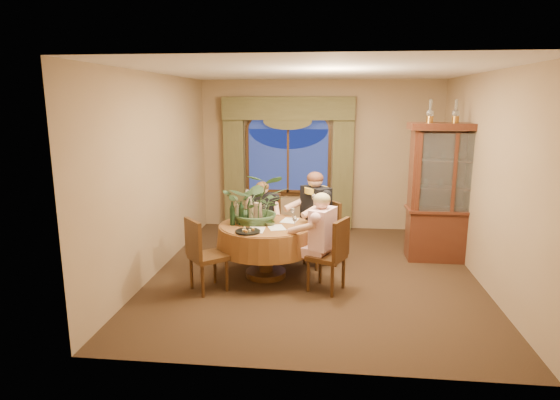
# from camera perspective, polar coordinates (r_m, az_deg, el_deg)

# --- Properties ---
(floor) EXTENTS (5.00, 5.00, 0.00)m
(floor) POSITION_cam_1_polar(r_m,az_deg,el_deg) (6.81, 4.17, -8.86)
(floor) COLOR black
(floor) RESTS_ON ground
(wall_back) EXTENTS (4.50, 0.00, 4.50)m
(wall_back) POSITION_cam_1_polar(r_m,az_deg,el_deg) (8.92, 4.89, 5.41)
(wall_back) COLOR olive
(wall_back) RESTS_ON ground
(wall_right) EXTENTS (0.00, 5.00, 5.00)m
(wall_right) POSITION_cam_1_polar(r_m,az_deg,el_deg) (6.76, 23.81, 2.29)
(wall_right) COLOR olive
(wall_right) RESTS_ON ground
(ceiling) EXTENTS (5.00, 5.00, 0.00)m
(ceiling) POSITION_cam_1_polar(r_m,az_deg,el_deg) (6.37, 4.57, 15.38)
(ceiling) COLOR white
(ceiling) RESTS_ON wall_back
(window) EXTENTS (1.62, 0.10, 1.32)m
(window) POSITION_cam_1_polar(r_m,az_deg,el_deg) (8.89, 0.99, 4.79)
(window) COLOR navy
(window) RESTS_ON wall_back
(arched_transom) EXTENTS (1.60, 0.06, 0.44)m
(arched_transom) POSITION_cam_1_polar(r_m,az_deg,el_deg) (8.83, 1.01, 9.81)
(arched_transom) COLOR navy
(arched_transom) RESTS_ON wall_back
(drapery_left) EXTENTS (0.38, 0.14, 2.32)m
(drapery_left) POSITION_cam_1_polar(r_m,az_deg,el_deg) (9.01, -5.60, 4.06)
(drapery_left) COLOR #464324
(drapery_left) RESTS_ON floor
(drapery_right) EXTENTS (0.38, 0.14, 2.32)m
(drapery_right) POSITION_cam_1_polar(r_m,az_deg,el_deg) (8.83, 7.64, 3.84)
(drapery_right) COLOR #464324
(drapery_right) RESTS_ON floor
(swag_valance) EXTENTS (2.45, 0.16, 0.42)m
(swag_valance) POSITION_cam_1_polar(r_m,az_deg,el_deg) (8.74, 0.96, 11.10)
(swag_valance) COLOR #464324
(swag_valance) RESTS_ON wall_back
(dining_table) EXTENTS (1.67, 1.67, 0.75)m
(dining_table) POSITION_cam_1_polar(r_m,az_deg,el_deg) (6.56, -1.75, -6.16)
(dining_table) COLOR maroon
(dining_table) RESTS_ON floor
(china_cabinet) EXTENTS (1.30, 0.52, 2.10)m
(china_cabinet) POSITION_cam_1_polar(r_m,az_deg,el_deg) (7.51, 19.97, 0.78)
(china_cabinet) COLOR #3B170D
(china_cabinet) RESTS_ON floor
(oil_lamp_left) EXTENTS (0.11, 0.11, 0.34)m
(oil_lamp_left) POSITION_cam_1_polar(r_m,az_deg,el_deg) (7.31, 17.85, 10.28)
(oil_lamp_left) COLOR #A5722D
(oil_lamp_left) RESTS_ON china_cabinet
(oil_lamp_center) EXTENTS (0.11, 0.11, 0.34)m
(oil_lamp_center) POSITION_cam_1_polar(r_m,az_deg,el_deg) (7.39, 20.65, 10.10)
(oil_lamp_center) COLOR #A5722D
(oil_lamp_center) RESTS_ON china_cabinet
(oil_lamp_right) EXTENTS (0.11, 0.11, 0.34)m
(oil_lamp_right) POSITION_cam_1_polar(r_m,az_deg,el_deg) (7.49, 23.39, 9.91)
(oil_lamp_right) COLOR #A5722D
(oil_lamp_right) RESTS_ON china_cabinet
(chair_right) EXTENTS (0.56, 0.56, 0.96)m
(chair_right) POSITION_cam_1_polar(r_m,az_deg,el_deg) (6.09, 5.67, -6.65)
(chair_right) COLOR black
(chair_right) RESTS_ON floor
(chair_back_right) EXTENTS (0.58, 0.58, 0.96)m
(chair_back_right) POSITION_cam_1_polar(r_m,az_deg,el_deg) (6.97, 4.93, -4.20)
(chair_back_right) COLOR black
(chair_back_right) RESTS_ON floor
(chair_back) EXTENTS (0.46, 0.46, 0.96)m
(chair_back) POSITION_cam_1_polar(r_m,az_deg,el_deg) (7.37, -1.55, -3.27)
(chair_back) COLOR black
(chair_back) RESTS_ON floor
(chair_front_left) EXTENTS (0.59, 0.59, 0.96)m
(chair_front_left) POSITION_cam_1_polar(r_m,az_deg,el_deg) (6.13, -8.73, -6.61)
(chair_front_left) COLOR black
(chair_front_left) RESTS_ON floor
(person_pink) EXTENTS (0.57, 0.59, 1.28)m
(person_pink) POSITION_cam_1_polar(r_m,az_deg,el_deg) (6.10, 5.20, -5.02)
(person_pink) COLOR #F2C0C7
(person_pink) RESTS_ON floor
(person_back) EXTENTS (0.50, 0.47, 1.21)m
(person_back) POSITION_cam_1_polar(r_m,az_deg,el_deg) (7.32, -2.14, -2.36)
(person_back) COLOR black
(person_back) RESTS_ON floor
(person_scarf) EXTENTS (0.68, 0.69, 1.42)m
(person_scarf) POSITION_cam_1_polar(r_m,az_deg,el_deg) (6.94, 4.36, -2.30)
(person_scarf) COLOR black
(person_scarf) RESTS_ON floor
(stoneware_vase) EXTENTS (0.15, 0.15, 0.28)m
(stoneware_vase) POSITION_cam_1_polar(r_m,az_deg,el_deg) (6.56, -2.74, -1.50)
(stoneware_vase) COLOR #987A62
(stoneware_vase) RESTS_ON dining_table
(centerpiece_plant) EXTENTS (0.92, 1.03, 0.80)m
(centerpiece_plant) POSITION_cam_1_polar(r_m,az_deg,el_deg) (6.49, -2.76, 2.50)
(centerpiece_plant) COLOR #32502D
(centerpiece_plant) RESTS_ON dining_table
(olive_bowl) EXTENTS (0.15, 0.15, 0.05)m
(olive_bowl) POSITION_cam_1_polar(r_m,az_deg,el_deg) (6.40, -1.25, -2.91)
(olive_bowl) COLOR #45522C
(olive_bowl) RESTS_ON dining_table
(cheese_platter) EXTENTS (0.33, 0.33, 0.02)m
(cheese_platter) POSITION_cam_1_polar(r_m,az_deg,el_deg) (6.08, -3.94, -3.86)
(cheese_platter) COLOR black
(cheese_platter) RESTS_ON dining_table
(wine_bottle_0) EXTENTS (0.07, 0.07, 0.33)m
(wine_bottle_0) POSITION_cam_1_polar(r_m,az_deg,el_deg) (6.41, -4.76, -1.62)
(wine_bottle_0) COLOR black
(wine_bottle_0) RESTS_ON dining_table
(wine_bottle_1) EXTENTS (0.07, 0.07, 0.33)m
(wine_bottle_1) POSITION_cam_1_polar(r_m,az_deg,el_deg) (6.49, -3.55, -1.43)
(wine_bottle_1) COLOR tan
(wine_bottle_1) RESTS_ON dining_table
(wine_bottle_2) EXTENTS (0.07, 0.07, 0.33)m
(wine_bottle_2) POSITION_cam_1_polar(r_m,az_deg,el_deg) (6.42, -5.84, -1.63)
(wine_bottle_2) COLOR black
(wine_bottle_2) RESTS_ON dining_table
(wine_bottle_3) EXTENTS (0.07, 0.07, 0.33)m
(wine_bottle_3) POSITION_cam_1_polar(r_m,az_deg,el_deg) (6.58, -5.36, -1.28)
(wine_bottle_3) COLOR tan
(wine_bottle_3) RESTS_ON dining_table
(wine_bottle_4) EXTENTS (0.07, 0.07, 0.33)m
(wine_bottle_4) POSITION_cam_1_polar(r_m,az_deg,el_deg) (6.60, -3.72, -1.21)
(wine_bottle_4) COLOR black
(wine_bottle_4) RESTS_ON dining_table
(tasting_paper_0) EXTENTS (0.30, 0.35, 0.00)m
(tasting_paper_0) POSITION_cam_1_polar(r_m,az_deg,el_deg) (6.28, -0.45, -3.38)
(tasting_paper_0) COLOR white
(tasting_paper_0) RESTS_ON dining_table
(tasting_paper_1) EXTENTS (0.26, 0.33, 0.00)m
(tasting_paper_1) POSITION_cam_1_polar(r_m,az_deg,el_deg) (6.65, 1.18, -2.51)
(tasting_paper_1) COLOR white
(tasting_paper_1) RESTS_ON dining_table
(tasting_paper_2) EXTENTS (0.21, 0.30, 0.00)m
(tasting_paper_2) POSITION_cam_1_polar(r_m,az_deg,el_deg) (6.18, -2.92, -3.66)
(tasting_paper_2) COLOR white
(tasting_paper_2) RESTS_ON dining_table
(wine_glass_person_pink) EXTENTS (0.07, 0.07, 0.18)m
(wine_glass_person_pink) POSITION_cam_1_polar(r_m,az_deg,el_deg) (6.22, 1.80, -2.74)
(wine_glass_person_pink) COLOR silver
(wine_glass_person_pink) RESTS_ON dining_table
(wine_glass_person_back) EXTENTS (0.07, 0.07, 0.18)m
(wine_glass_person_back) POSITION_cam_1_polar(r_m,az_deg,el_deg) (6.87, -1.99, -1.29)
(wine_glass_person_back) COLOR silver
(wine_glass_person_back) RESTS_ON dining_table
(wine_glass_person_scarf) EXTENTS (0.07, 0.07, 0.18)m
(wine_glass_person_scarf) POSITION_cam_1_polar(r_m,az_deg,el_deg) (6.67, 1.55, -1.70)
(wine_glass_person_scarf) COLOR silver
(wine_glass_person_scarf) RESTS_ON dining_table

